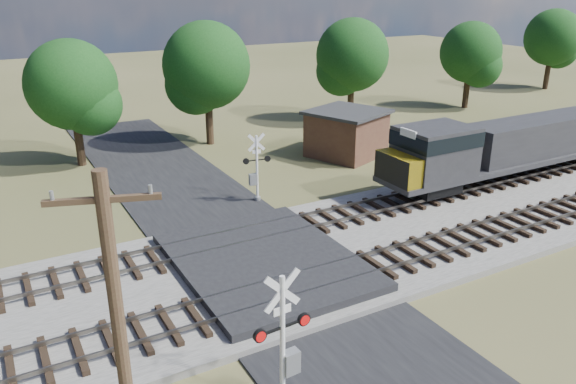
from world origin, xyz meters
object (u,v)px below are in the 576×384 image
crossing_signal_far (256,174)px  equipment_shed (347,133)px  crossing_signal_near (285,354)px  utility_pole (123,358)px

crossing_signal_far → equipment_shed: 10.53m
equipment_shed → crossing_signal_near: bearing=-149.8°
crossing_signal_near → equipment_shed: crossing_signal_near is taller
crossing_signal_far → utility_pole: (-10.97, -16.46, 2.86)m
utility_pole → crossing_signal_near: bearing=37.4°
utility_pole → equipment_shed: bearing=64.8°
crossing_signal_near → utility_pole: (-4.60, -1.58, 2.63)m
crossing_signal_near → equipment_shed: bearing=47.6°
utility_pole → equipment_shed: utility_pole is taller
utility_pole → equipment_shed: (20.34, 21.26, -2.86)m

